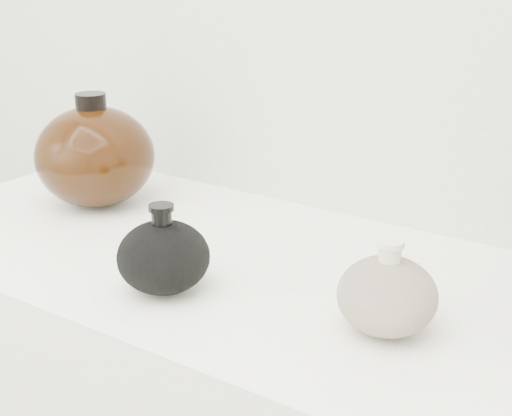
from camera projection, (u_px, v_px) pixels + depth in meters
The scene contains 3 objects.
black_gourd_vase at pixel (164, 256), 0.90m from camera, with size 0.15×0.15×0.12m.
cream_gourd_vase at pixel (387, 295), 0.81m from camera, with size 0.15×0.15×0.11m.
left_round_pot at pixel (95, 156), 1.19m from camera, with size 0.23×0.23×0.19m.
Camera 1 is at (0.50, 0.20, 1.32)m, focal length 50.00 mm.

